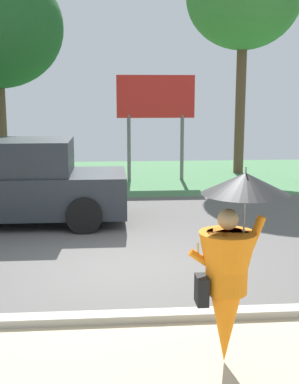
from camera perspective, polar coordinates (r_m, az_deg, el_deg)
ground_plane at (r=11.42m, az=-3.18°, el=-3.88°), size 40.00×22.00×0.20m
monk_pedestrian at (r=5.44m, az=9.00°, el=-8.44°), size 1.03×0.91×2.13m
pickup_truck at (r=11.76m, az=-15.33°, el=0.76°), size 5.20×2.28×1.88m
roadside_billboard at (r=17.14m, az=0.70°, el=9.81°), size 2.60×0.12×3.50m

